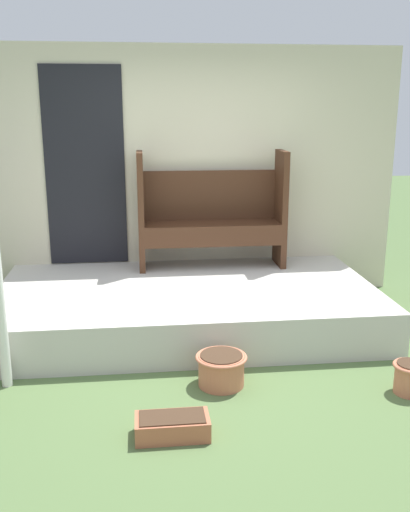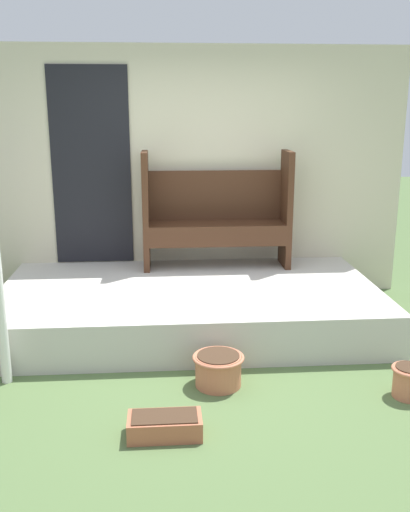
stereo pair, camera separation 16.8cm
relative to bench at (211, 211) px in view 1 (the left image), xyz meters
name	(u,v)px [view 1 (the left image)]	position (x,y,z in m)	size (l,w,h in m)	color
ground_plane	(209,370)	(-0.22, -1.63, -0.96)	(24.00, 24.00, 0.00)	#516B3D
porch_slab	(187,306)	(-0.32, -0.70, -0.77)	(3.46, 1.87, 0.39)	beige
house_wall	(174,175)	(-0.36, 0.27, 0.34)	(4.66, 0.08, 2.60)	beige
bench	(211,211)	(0.00, 0.00, 0.00)	(1.49, 0.41, 1.18)	#422616
flower_pot_middle	(221,368)	(-0.16, -1.89, -0.83)	(0.38, 0.38, 0.24)	#C67251
flower_pot_right	(410,377)	(1.17, -2.17, -0.84)	(0.26, 0.26, 0.23)	#C67251
planter_box_rect	(172,426)	(-0.56, -2.53, -0.89)	(0.46, 0.23, 0.14)	#B26042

